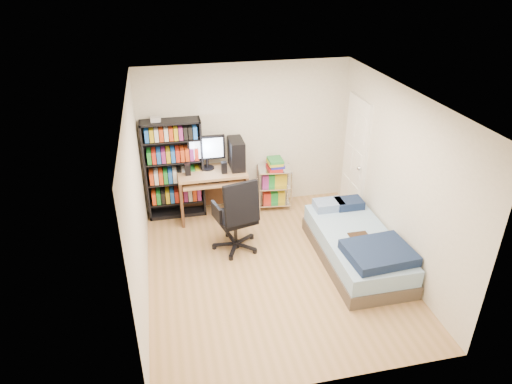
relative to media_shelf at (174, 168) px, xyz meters
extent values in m
cube|color=tan|center=(1.23, -1.84, -0.89)|extent=(3.50, 4.00, 0.04)
cube|color=white|center=(1.23, -1.84, 1.65)|extent=(3.50, 4.00, 0.04)
cube|color=silver|center=(1.23, 0.18, 0.38)|extent=(3.50, 0.04, 2.50)
cube|color=silver|center=(1.23, -3.86, 0.38)|extent=(3.50, 0.04, 2.50)
cube|color=silver|center=(-0.54, -1.84, 0.38)|extent=(0.04, 4.00, 2.50)
cube|color=silver|center=(3.00, -1.84, 0.38)|extent=(0.04, 4.00, 2.50)
cube|color=black|center=(0.00, 0.00, -0.02)|extent=(0.95, 0.32, 1.69)
cube|color=black|center=(0.00, 0.00, -0.60)|extent=(0.89, 0.30, 0.02)
cube|color=#B62718|center=(0.00, -0.01, -0.48)|extent=(0.82, 0.25, 0.20)
cube|color=black|center=(0.00, 0.00, -0.23)|extent=(0.89, 0.30, 0.02)
cube|color=blue|center=(0.00, -0.01, -0.11)|extent=(0.82, 0.25, 0.20)
cube|color=black|center=(0.00, 0.00, 0.13)|extent=(0.89, 0.30, 0.02)
cube|color=#B99E15|center=(0.00, -0.01, 0.26)|extent=(0.82, 0.25, 0.20)
cube|color=black|center=(0.00, 0.00, 0.50)|extent=(0.89, 0.30, 0.02)
cube|color=#1C812B|center=(0.00, -0.01, 0.63)|extent=(0.82, 0.25, 0.20)
cube|color=silver|center=(-0.21, 0.00, 0.86)|extent=(0.15, 0.13, 0.07)
cube|color=tan|center=(0.60, -0.18, -0.05)|extent=(1.12, 0.61, 0.04)
cube|color=#372A1E|center=(0.06, -0.18, -0.47)|extent=(0.04, 0.61, 0.79)
cube|color=#372A1E|center=(1.13, -0.18, -0.47)|extent=(0.04, 0.61, 0.79)
cube|color=#372A1E|center=(0.60, 0.11, -0.45)|extent=(1.07, 0.03, 0.73)
cube|color=tan|center=(0.60, -0.26, -0.16)|extent=(1.01, 0.50, 0.03)
cube|color=black|center=(0.60, -0.29, -0.14)|extent=(0.49, 0.17, 0.03)
cube|color=black|center=(0.54, -0.05, 0.34)|extent=(0.60, 0.06, 0.40)
cube|color=silver|center=(0.54, -0.09, 0.34)|extent=(0.54, 0.01, 0.34)
cube|color=black|center=(1.02, -0.12, 0.22)|extent=(0.22, 0.47, 0.49)
cube|color=black|center=(0.21, -0.23, 0.07)|extent=(0.09, 0.09, 0.19)
cube|color=black|center=(0.79, -0.29, 0.07)|extent=(0.09, 0.09, 0.19)
cylinder|color=black|center=(0.80, -1.19, -0.57)|extent=(0.06, 0.06, 0.42)
cube|color=black|center=(0.80, -1.19, -0.33)|extent=(0.64, 0.64, 0.09)
cube|color=black|center=(0.86, -1.43, 0.02)|extent=(0.53, 0.28, 0.62)
cube|color=black|center=(0.52, -1.26, -0.18)|extent=(0.12, 0.33, 0.24)
cube|color=black|center=(1.08, -1.13, -0.18)|extent=(0.12, 0.33, 0.24)
cylinder|color=silver|center=(1.39, -0.26, -0.49)|extent=(0.03, 0.03, 0.75)
cylinder|color=silver|center=(1.93, -0.33, -0.49)|extent=(0.03, 0.03, 0.75)
cylinder|color=silver|center=(1.43, 0.12, -0.49)|extent=(0.03, 0.03, 0.75)
cylinder|color=silver|center=(1.97, 0.06, -0.49)|extent=(0.03, 0.03, 0.75)
cube|color=silver|center=(1.68, -0.10, -0.76)|extent=(0.59, 0.45, 0.02)
cube|color=silver|center=(1.68, -0.10, -0.44)|extent=(0.59, 0.45, 0.02)
cube|color=silver|center=(1.68, -0.10, -0.13)|extent=(0.59, 0.45, 0.02)
cube|color=maroon|center=(1.68, -0.10, -0.03)|extent=(0.27, 0.32, 0.17)
cube|color=brown|center=(2.46, -1.89, -0.77)|extent=(1.00, 2.00, 0.20)
cube|color=#8AB2CE|center=(2.46, -1.89, -0.55)|extent=(0.96, 1.96, 0.24)
cube|color=#142140|center=(2.51, -2.45, -0.37)|extent=(0.90, 0.76, 0.14)
cube|color=#9AB5DB|center=(2.31, -1.09, -0.36)|extent=(0.45, 0.30, 0.13)
cube|color=#142140|center=(2.64, -1.11, -0.36)|extent=(0.42, 0.30, 0.13)
cube|color=#452A16|center=(2.46, -1.94, -0.42)|extent=(0.28, 0.22, 0.02)
cube|color=white|center=(2.95, -0.49, 0.13)|extent=(0.05, 0.80, 2.00)
sphere|color=silver|center=(2.90, -0.81, 0.08)|extent=(0.08, 0.08, 0.08)
camera|label=1|loc=(-0.12, -6.92, 3.17)|focal=32.00mm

